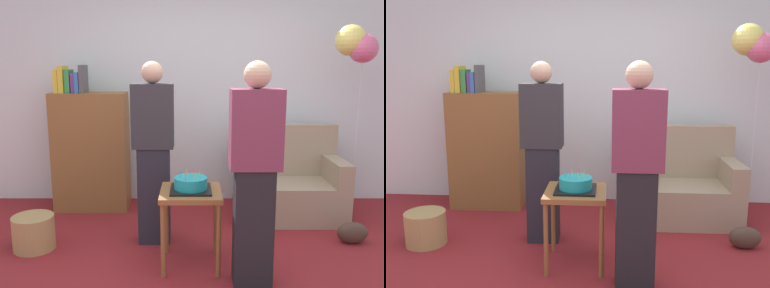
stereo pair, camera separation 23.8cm
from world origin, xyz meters
The scene contains 11 objects.
ground_plane centered at (0.00, 0.00, 0.00)m, with size 8.00×8.00×0.00m, color maroon.
wall_back centered at (0.00, 2.05, 1.35)m, with size 6.00×0.10×2.70m, color silver.
couch centered at (0.87, 1.44, 0.34)m, with size 1.10×0.70×0.96m.
bookshelf centered at (-1.27, 1.67, 0.68)m, with size 0.80×0.36×1.59m.
side_table centered at (-0.16, 0.34, 0.53)m, with size 0.48×0.48×0.63m.
birthday_cake centered at (-0.16, 0.34, 0.68)m, with size 0.32×0.32×0.17m.
person_blowing_candles centered at (-0.49, 0.79, 0.83)m, with size 0.36×0.22×1.63m.
person_holding_cake centered at (0.29, 0.05, 0.83)m, with size 0.36×0.22×1.63m.
wicker_basket centered at (-1.55, 0.62, 0.15)m, with size 0.36×0.36×0.30m, color #A88451.
handbag centered at (1.30, 0.73, 0.10)m, with size 0.28×0.14×0.20m, color #473328.
balloon_bunch centered at (1.45, 1.35, 1.80)m, with size 0.40×0.34×1.98m.
Camera 1 is at (-0.15, -2.78, 1.61)m, focal length 38.60 mm.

